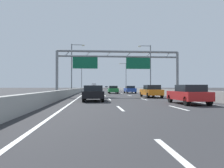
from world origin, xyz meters
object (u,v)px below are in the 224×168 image
streetlamp_left_far (82,75)px  box_truck (94,86)px  blue_car (130,89)px  black_car (93,93)px  orange_car (151,91)px  streetlamp_left_mid (73,65)px  green_car (113,90)px  sign_gantry (117,61)px  white_car (106,87)px  streetlamp_right_far (125,75)px  streetlamp_right_mid (149,66)px  silver_car (113,88)px  red_car (188,94)px

streetlamp_left_far → box_truck: size_ratio=1.11×
blue_car → black_car: bearing=-108.0°
orange_car → streetlamp_left_mid: bearing=125.4°
green_car → box_truck: box_truck is taller
sign_gantry → white_car: bearing=87.7°
streetlamp_right_far → green_car: streetlamp_right_far is taller
streetlamp_left_far → green_car: (7.64, -33.30, -4.65)m
sign_gantry → green_car: size_ratio=3.96×
sign_gantry → black_car: (-3.26, -9.62, -4.11)m
streetlamp_left_mid → box_truck: streetlamp_left_mid is taller
streetlamp_right_mid → streetlamp_right_far: same height
streetlamp_left_far → black_car: bearing=-85.7°
white_car → silver_car: size_ratio=1.05×
streetlamp_right_mid → green_car: (-7.30, -1.00, -4.65)m
blue_car → black_car: 23.03m
sign_gantry → red_car: bearing=-73.7°
orange_car → green_car: bearing=103.2°
red_car → black_car: 8.29m
orange_car → white_car: bearing=90.0°
silver_car → sign_gantry: bearing=-94.3°
sign_gantry → box_truck: sign_gantry is taller
white_car → orange_car: orange_car is taller
streetlamp_right_mid → box_truck: size_ratio=1.11×
streetlamp_right_far → green_car: bearing=-102.4°
orange_car → streetlamp_left_far: bearing=103.0°
white_car → streetlamp_left_mid: bearing=-97.7°
black_car → silver_car: (7.23, 62.57, 0.05)m
silver_car → box_truck: bearing=101.9°
orange_car → silver_car: (0.18, 56.71, 0.01)m
sign_gantry → silver_car: sign_gantry is taller
streetlamp_left_mid → red_car: bearing=-66.1°
orange_car → silver_car: silver_car is taller
streetlamp_right_far → box_truck: streetlamp_right_far is taller
silver_car → streetlamp_left_mid: bearing=-105.3°
streetlamp_right_mid → orange_car: streetlamp_right_mid is taller
streetlamp_right_mid → silver_car: 41.61m
blue_car → black_car: blue_car is taller
black_car → green_car: bearing=79.9°
sign_gantry → streetlamp_left_far: streetlamp_left_far is taller
streetlamp_left_far → box_truck: (3.83, 44.04, -3.75)m
red_car → silver_car: bearing=90.0°
streetlamp_left_mid → box_truck: size_ratio=1.11×
streetlamp_left_far → red_car: bearing=-79.0°
silver_car → streetlamp_left_far: bearing=-141.6°
streetlamp_left_far → black_car: size_ratio=2.14×
streetlamp_left_far → silver_car: (11.23, 8.89, -4.61)m
green_car → silver_car: bearing=85.1°
box_truck → silver_car: bearing=-78.1°
blue_car → black_car: (-7.13, -21.90, -0.02)m
black_car → silver_car: 62.98m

